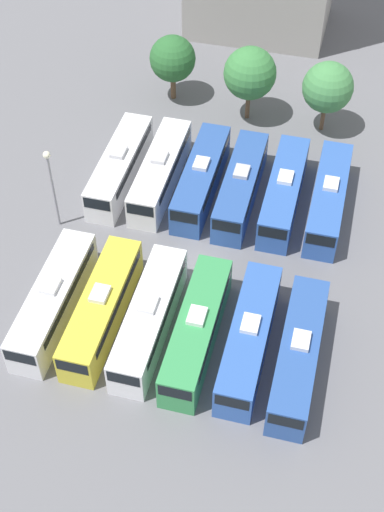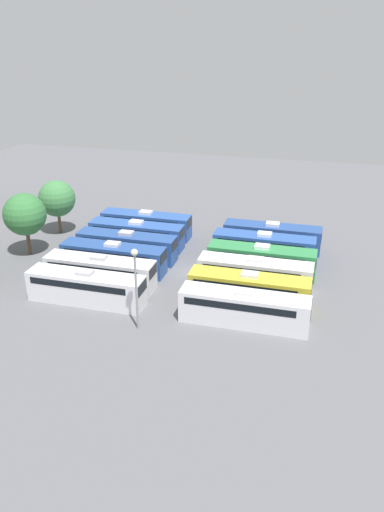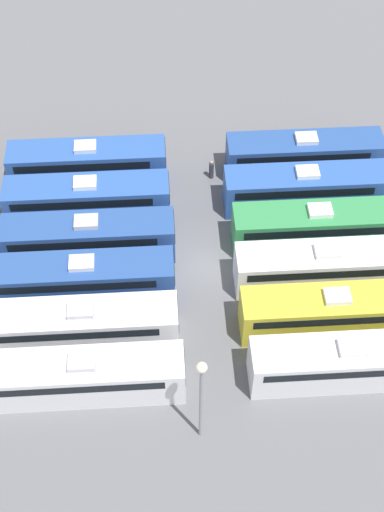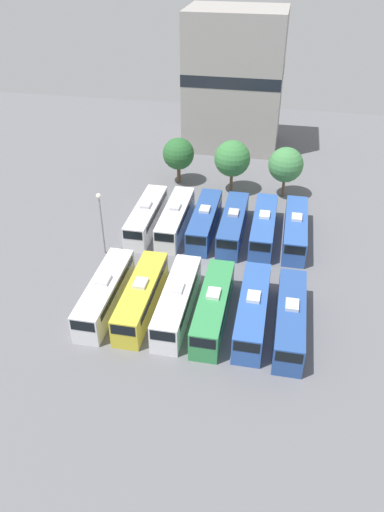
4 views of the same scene
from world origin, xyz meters
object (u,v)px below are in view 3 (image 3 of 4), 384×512
Objects in this scene: bus_7 at (83,325)px; bus_10 at (87,198)px; bus_0 at (347,362)px; bus_2 at (323,266)px; bus_1 at (333,311)px; bus_11 at (87,162)px; bus_3 at (317,226)px; bus_5 at (304,154)px; bus_8 at (84,278)px; worker_person at (211,170)px; bus_9 at (88,237)px; bus_6 at (84,376)px; bus_4 at (304,188)px; light_pole at (201,389)px.

bus_7 is 10.85m from bus_10.
bus_0 is 1.00× the size of bus_2.
bus_10 is at bearing 65.50° from bus_2.
bus_11 is (14.53, 15.81, 0.00)m from bus_1.
bus_0 is at bearing 179.76° from bus_3.
bus_8 is at bearing 124.04° from bus_5.
bus_7 is at bearing 77.09° from bus_0.
bus_2 is 1.00× the size of bus_11.
worker_person is at bearing 44.14° from bus_3.
bus_5 is (18.15, -0.32, 0.00)m from bus_0.
bus_9 is at bearing 128.01° from worker_person.
bus_2 is 1.00× the size of bus_6.
bus_3 is 3.74m from bus_4.
bus_7 reaches higher than worker_person.
bus_9 and bus_10 have the same top height.
bus_11 is at bearing 55.40° from bus_2.
bus_10 is 3.76m from bus_11.
bus_8 is at bearing 65.37° from bus_0.
bus_9 is 3.69m from bus_10.
bus_8 is at bearing -179.71° from bus_10.
bus_5 is at bearing -23.35° from light_pole.
bus_11 is (18.22, 15.97, 0.00)m from bus_0.
light_pole reaches higher than bus_11.
bus_4 is 16.19m from bus_11.
light_pole is at bearing 110.19° from bus_0.
bus_7 is at bearing 147.41° from worker_person.
bus_4 is 19.03m from bus_7.
bus_1 is at bearing -155.19° from worker_person.
light_pole is (-14.05, -6.71, 3.59)m from bus_9.
worker_person is (14.17, -9.06, -0.90)m from bus_7.
bus_9 is (-7.38, 15.96, 0.00)m from bus_5.
light_pole is at bearing 140.24° from bus_2.
light_pole reaches higher than bus_4.
bus_5 is (14.46, -0.48, 0.00)m from bus_1.
bus_8 is at bearing 2.27° from bus_6.
bus_7 is at bearing 114.67° from bus_3.
worker_person is at bearing -26.43° from bus_6.
bus_4 is (7.29, 0.06, 0.00)m from bus_2.
bus_0 is 21.45m from bus_10.
bus_7 is at bearing 179.28° from bus_9.
worker_person is (10.49, 6.54, -0.90)m from bus_2.
bus_3 and bus_4 have the same top height.
bus_2 is 16.03m from bus_7.
bus_10 is at bearing 0.60° from bus_7.
bus_7 is 10.33m from light_pole.
bus_10 is at bearing -178.18° from bus_11.
bus_8 is (7.25, 15.81, 0.00)m from bus_0.
bus_0 is 16.14m from bus_7.
bus_2 is at bearing -89.85° from bus_8.
bus_4 is 1.00× the size of bus_9.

